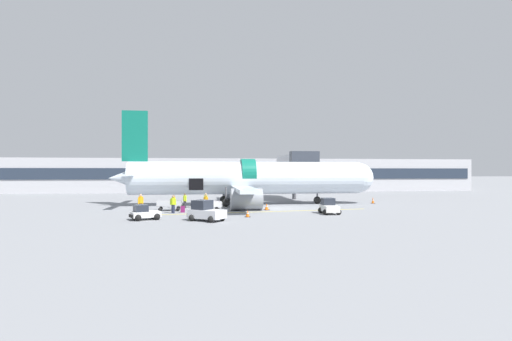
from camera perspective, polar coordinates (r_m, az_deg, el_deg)
The scene contains 20 objects.
ground_plane at distance 45.30m, azimuth 3.38°, elevation -5.44°, with size 500.00×500.00×0.00m, color gray.
apron_marking_line at distance 41.64m, azimuth 1.36°, elevation -5.90°, with size 22.85×3.50×0.01m.
terminal_strip at distance 85.14m, azimuth -1.85°, elevation -0.65°, with size 98.16×11.22×6.76m.
jet_bridge_stub at distance 59.30m, azimuth 5.69°, elevation 0.77°, with size 3.82×13.39×6.90m.
airplane at distance 50.28m, azimuth -1.64°, elevation -1.18°, with size 33.46×26.17×11.58m.
baggage_tug_lead at distance 36.03m, azimuth -15.66°, elevation -5.91°, with size 2.79×2.37×1.32m.
baggage_tug_mid at distance 40.26m, azimuth 10.40°, elevation -5.16°, with size 1.94×2.98×1.55m.
baggage_tug_rear at distance 34.29m, azimuth -7.20°, elevation -5.90°, with size 3.39×3.16×1.75m.
baggage_cart_loading at distance 43.74m, azimuth -12.15°, elevation -4.88°, with size 3.56×1.91×1.09m.
baggage_cart_queued at distance 42.33m, azimuth -6.81°, elevation -5.08°, with size 3.76×2.13×1.10m.
ground_crew_loader_a at distance 45.14m, azimuth -7.18°, elevation -4.40°, with size 0.55×0.46×1.58m.
ground_crew_loader_b at distance 40.93m, azimuth -11.76°, elevation -4.69°, with size 0.62×0.49×1.79m.
ground_crew_driver at distance 42.93m, azimuth -16.15°, elevation -4.42°, with size 0.60×0.60×1.86m.
ground_crew_supervisor at distance 46.19m, azimuth -11.68°, elevation -4.32°, with size 0.47×0.52×1.55m.
ground_crew_helper at distance 46.46m, azimuth -10.13°, elevation -4.22°, with size 0.53×0.53×1.66m.
ground_crew_marshal at distance 46.49m, azimuth -7.19°, elevation -4.20°, with size 0.54×0.54×1.68m.
suitcase_on_tarmac_upright at distance 41.52m, azimuth -10.43°, elevation -5.45°, with size 0.44×0.22×0.78m.
safety_cone_nose at distance 54.43m, azimuth 16.36°, elevation -4.14°, with size 0.47×0.47×0.80m.
safety_cone_engine_left at distance 36.87m, azimuth -1.21°, elevation -6.20°, with size 0.49×0.49×0.63m.
safety_cone_wingtip at distance 43.48m, azimuth 1.53°, elevation -5.22°, with size 0.62×0.62×0.72m.
Camera 1 is at (-8.65, -44.27, 4.22)m, focal length 28.00 mm.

